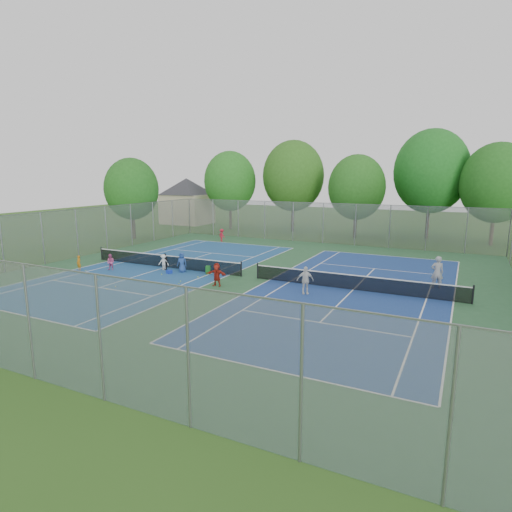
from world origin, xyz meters
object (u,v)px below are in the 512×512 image
at_px(ball_crate, 169,272).
at_px(instructor, 437,272).
at_px(ball_hopper, 208,270).
at_px(net_left, 165,262).
at_px(net_right, 354,283).

relative_size(ball_crate, instructor, 0.16).
height_order(ball_hopper, instructor, instructor).
height_order(net_left, ball_crate, net_left).
xyz_separation_m(net_right, instructor, (4.42, 2.59, 0.55)).
bearing_deg(ball_hopper, net_left, 174.31).
bearing_deg(ball_crate, instructor, 13.47).
height_order(ball_crate, ball_hopper, ball_hopper).
bearing_deg(net_right, instructor, 30.35).
xyz_separation_m(ball_crate, instructor, (16.94, 4.06, 0.87)).
distance_m(net_right, ball_hopper, 10.02).
bearing_deg(instructor, net_right, 15.81).
xyz_separation_m(net_right, ball_crate, (-12.52, -1.47, -0.32)).
bearing_deg(ball_hopper, net_right, 2.27).
bearing_deg(net_right, ball_crate, -173.30).
bearing_deg(instructor, ball_crate, -1.07).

